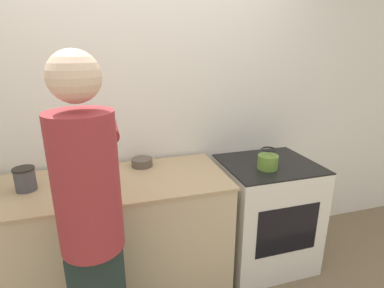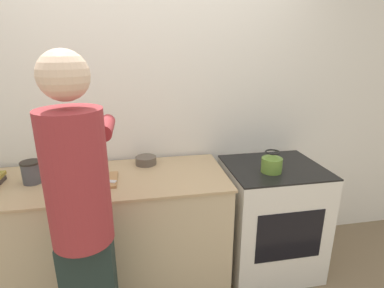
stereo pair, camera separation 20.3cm
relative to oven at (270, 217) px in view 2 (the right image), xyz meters
name	(u,v)px [view 2 (the right image)]	position (x,y,z in m)	size (l,w,h in m)	color
wall_back	(149,108)	(-0.92, 0.43, 0.85)	(8.00, 0.05, 2.60)	white
counter	(104,234)	(-1.31, 0.02, 0.00)	(1.81, 0.71, 0.89)	#C6B28E
oven	(270,217)	(0.00, 0.00, 0.00)	(0.72, 0.64, 0.90)	silver
person	(81,211)	(-1.32, -0.56, 0.53)	(0.35, 0.59, 1.77)	#1E2D2A
cutting_board	(94,181)	(-1.33, -0.03, 0.45)	(0.31, 0.25, 0.02)	#A87A4C
knife	(99,180)	(-1.29, -0.05, 0.46)	(0.22, 0.11, 0.01)	silver
kettle	(272,163)	(-0.07, -0.09, 0.52)	(0.15, 0.15, 0.16)	olive
bowl_prep	(146,160)	(-0.97, 0.24, 0.47)	(0.16, 0.16, 0.06)	brown
canister_jar	(32,172)	(-1.74, 0.04, 0.52)	(0.13, 0.13, 0.15)	#4C4C51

